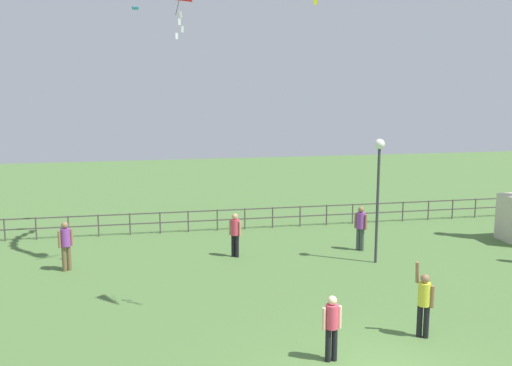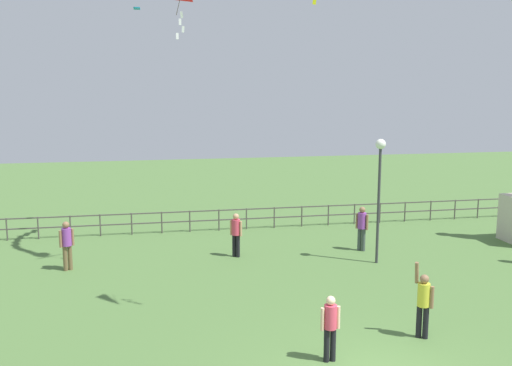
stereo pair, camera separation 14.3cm
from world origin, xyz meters
name	(u,v)px [view 1 (the left image)]	position (x,y,z in m)	size (l,w,h in m)	color
lamppost	(379,174)	(3.44, 8.17, 3.26)	(0.36, 0.36, 4.49)	#38383D
person_0	(424,300)	(2.07, 2.02, 0.98)	(0.43, 0.44, 1.96)	black
person_1	(235,232)	(-1.43, 9.90, 0.95)	(0.42, 0.34, 1.66)	black
person_2	(66,243)	(-7.41, 9.44, 1.00)	(0.47, 0.32, 1.73)	brown
person_3	(332,324)	(-0.62, 1.26, 0.91)	(0.48, 0.29, 1.58)	black
person_5	(361,225)	(3.48, 9.78, 1.00)	(0.38, 0.41, 1.74)	#3F4C47
waterfront_railing	(245,216)	(-0.31, 14.00, 0.62)	(36.03, 0.06, 0.95)	#4C4742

